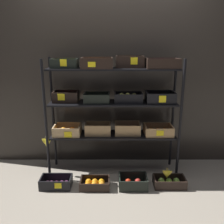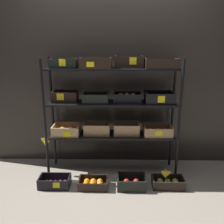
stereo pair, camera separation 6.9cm
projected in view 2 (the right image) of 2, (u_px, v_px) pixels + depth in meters
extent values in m
plane|color=gray|center=(112.00, 171.00, 3.22)|extent=(10.00, 10.00, 0.00)
cube|color=#2D2823|center=(113.00, 66.00, 3.22)|extent=(3.96, 0.12, 2.65)
cylinder|color=black|center=(45.00, 122.00, 2.86)|extent=(0.03, 0.03, 1.45)
cylinder|color=black|center=(179.00, 123.00, 2.83)|extent=(0.03, 0.03, 1.45)
cylinder|color=black|center=(53.00, 113.00, 3.21)|extent=(0.03, 0.03, 1.45)
cylinder|color=black|center=(172.00, 114.00, 3.18)|extent=(0.03, 0.03, 1.45)
cube|color=black|center=(112.00, 135.00, 3.08)|extent=(1.53, 0.33, 0.02)
cube|color=black|center=(112.00, 103.00, 2.97)|extent=(1.53, 0.33, 0.02)
cube|color=black|center=(112.00, 69.00, 2.86)|extent=(1.53, 0.33, 0.02)
cube|color=tan|center=(67.00, 134.00, 3.08)|extent=(0.33, 0.26, 0.01)
cube|color=tan|center=(64.00, 133.00, 2.94)|extent=(0.33, 0.02, 0.11)
cube|color=tan|center=(68.00, 126.00, 3.18)|extent=(0.33, 0.02, 0.11)
cube|color=tan|center=(54.00, 129.00, 3.06)|extent=(0.02, 0.23, 0.11)
cube|color=tan|center=(79.00, 129.00, 3.06)|extent=(0.02, 0.23, 0.11)
sphere|color=orange|center=(61.00, 132.00, 3.02)|extent=(0.07, 0.07, 0.07)
sphere|color=orange|center=(71.00, 131.00, 3.03)|extent=(0.07, 0.07, 0.07)
sphere|color=orange|center=(63.00, 129.00, 3.10)|extent=(0.07, 0.07, 0.07)
sphere|color=orange|center=(71.00, 129.00, 3.10)|extent=(0.07, 0.07, 0.07)
cube|color=yellow|center=(67.00, 134.00, 2.94)|extent=(0.09, 0.01, 0.08)
cube|color=tan|center=(97.00, 133.00, 3.09)|extent=(0.32, 0.20, 0.01)
cube|color=tan|center=(96.00, 131.00, 2.98)|extent=(0.32, 0.02, 0.12)
cube|color=tan|center=(98.00, 126.00, 3.16)|extent=(0.32, 0.02, 0.12)
cube|color=tan|center=(85.00, 128.00, 3.07)|extent=(0.02, 0.17, 0.12)
cube|color=tan|center=(109.00, 128.00, 3.07)|extent=(0.02, 0.17, 0.12)
sphere|color=gold|center=(93.00, 131.00, 3.05)|extent=(0.07, 0.07, 0.07)
sphere|color=#DDC24E|center=(101.00, 131.00, 3.05)|extent=(0.07, 0.07, 0.07)
sphere|color=#E5C552|center=(93.00, 129.00, 3.10)|extent=(0.07, 0.07, 0.07)
sphere|color=gold|center=(102.00, 129.00, 3.10)|extent=(0.07, 0.07, 0.07)
cube|color=tan|center=(126.00, 133.00, 3.09)|extent=(0.31, 0.22, 0.01)
cube|color=tan|center=(127.00, 131.00, 2.97)|extent=(0.31, 0.02, 0.13)
cube|color=tan|center=(126.00, 125.00, 3.17)|extent=(0.31, 0.02, 0.13)
cube|color=tan|center=(115.00, 128.00, 3.08)|extent=(0.02, 0.19, 0.13)
cube|color=tan|center=(138.00, 128.00, 3.07)|extent=(0.02, 0.19, 0.13)
sphere|color=#661D4E|center=(120.00, 132.00, 3.05)|extent=(0.05, 0.05, 0.05)
sphere|color=#68285B|center=(124.00, 132.00, 3.05)|extent=(0.05, 0.05, 0.05)
sphere|color=#63174B|center=(129.00, 132.00, 3.05)|extent=(0.05, 0.05, 0.05)
sphere|color=#6C2749|center=(134.00, 132.00, 3.05)|extent=(0.05, 0.05, 0.05)
sphere|color=#5A285D|center=(119.00, 130.00, 3.12)|extent=(0.05, 0.05, 0.05)
sphere|color=#6C1B4D|center=(124.00, 130.00, 3.12)|extent=(0.05, 0.05, 0.05)
sphere|color=#6A2A54|center=(129.00, 130.00, 3.12)|extent=(0.05, 0.05, 0.05)
sphere|color=#55244D|center=(133.00, 130.00, 3.12)|extent=(0.05, 0.05, 0.05)
cube|color=tan|center=(157.00, 134.00, 3.06)|extent=(0.34, 0.26, 0.01)
cube|color=tan|center=(159.00, 133.00, 2.92)|extent=(0.34, 0.02, 0.11)
cube|color=tan|center=(156.00, 127.00, 3.16)|extent=(0.34, 0.02, 0.11)
cube|color=tan|center=(144.00, 130.00, 3.04)|extent=(0.02, 0.23, 0.11)
cube|color=tan|center=(171.00, 130.00, 3.04)|extent=(0.02, 0.23, 0.11)
sphere|color=orange|center=(151.00, 133.00, 3.01)|extent=(0.06, 0.06, 0.06)
sphere|color=orange|center=(158.00, 133.00, 3.01)|extent=(0.06, 0.06, 0.06)
sphere|color=orange|center=(165.00, 133.00, 3.00)|extent=(0.06, 0.06, 0.06)
sphere|color=orange|center=(150.00, 130.00, 3.09)|extent=(0.06, 0.06, 0.06)
sphere|color=orange|center=(157.00, 130.00, 3.09)|extent=(0.06, 0.06, 0.06)
sphere|color=orange|center=(164.00, 130.00, 3.08)|extent=(0.06, 0.06, 0.06)
cube|color=yellow|center=(159.00, 134.00, 2.91)|extent=(0.09, 0.01, 0.06)
cube|color=black|center=(65.00, 101.00, 3.01)|extent=(0.30, 0.22, 0.01)
cube|color=black|center=(63.00, 97.00, 2.90)|extent=(0.30, 0.02, 0.11)
cube|color=black|center=(67.00, 94.00, 3.09)|extent=(0.30, 0.02, 0.11)
cube|color=black|center=(54.00, 96.00, 3.00)|extent=(0.02, 0.18, 0.11)
cube|color=black|center=(77.00, 96.00, 2.99)|extent=(0.02, 0.18, 0.11)
sphere|color=red|center=(60.00, 98.00, 2.98)|extent=(0.07, 0.07, 0.07)
sphere|color=red|center=(69.00, 98.00, 2.98)|extent=(0.07, 0.07, 0.07)
sphere|color=red|center=(62.00, 97.00, 3.03)|extent=(0.07, 0.07, 0.07)
sphere|color=red|center=(70.00, 97.00, 3.03)|extent=(0.07, 0.07, 0.07)
cube|color=yellow|center=(60.00, 97.00, 2.89)|extent=(0.08, 0.01, 0.08)
cube|color=black|center=(96.00, 102.00, 2.97)|extent=(0.30, 0.23, 0.01)
cube|color=black|center=(95.00, 99.00, 2.85)|extent=(0.30, 0.02, 0.10)
cube|color=black|center=(97.00, 95.00, 3.05)|extent=(0.30, 0.02, 0.10)
cube|color=black|center=(84.00, 97.00, 2.95)|extent=(0.02, 0.20, 0.10)
cube|color=black|center=(108.00, 97.00, 2.95)|extent=(0.02, 0.20, 0.10)
sphere|color=#89BC43|center=(92.00, 99.00, 2.93)|extent=(0.07, 0.07, 0.07)
sphere|color=#8CBF33|center=(100.00, 99.00, 2.92)|extent=(0.07, 0.07, 0.07)
sphere|color=#89B139|center=(92.00, 98.00, 2.98)|extent=(0.07, 0.07, 0.07)
sphere|color=#97C541|center=(100.00, 98.00, 2.99)|extent=(0.07, 0.07, 0.07)
cube|color=black|center=(127.00, 101.00, 2.98)|extent=(0.33, 0.22, 0.01)
cube|color=black|center=(127.00, 99.00, 2.87)|extent=(0.33, 0.02, 0.10)
cube|color=black|center=(127.00, 95.00, 3.07)|extent=(0.33, 0.02, 0.10)
cube|color=black|center=(114.00, 97.00, 2.97)|extent=(0.02, 0.19, 0.10)
cube|color=black|center=(140.00, 97.00, 2.96)|extent=(0.02, 0.19, 0.10)
ellipsoid|color=tan|center=(121.00, 98.00, 2.94)|extent=(0.07, 0.07, 0.09)
ellipsoid|color=#ACB24C|center=(127.00, 98.00, 2.94)|extent=(0.07, 0.07, 0.09)
ellipsoid|color=#B2B74B|center=(134.00, 98.00, 2.94)|extent=(0.07, 0.07, 0.09)
ellipsoid|color=#B6BB57|center=(121.00, 97.00, 3.00)|extent=(0.07, 0.07, 0.09)
ellipsoid|color=#BBB94C|center=(127.00, 97.00, 3.00)|extent=(0.07, 0.07, 0.09)
ellipsoid|color=tan|center=(133.00, 97.00, 3.00)|extent=(0.07, 0.07, 0.09)
cube|color=black|center=(159.00, 102.00, 2.95)|extent=(0.34, 0.26, 0.01)
cube|color=black|center=(161.00, 99.00, 2.82)|extent=(0.34, 0.02, 0.12)
cube|color=black|center=(158.00, 95.00, 3.05)|extent=(0.34, 0.02, 0.12)
cube|color=black|center=(145.00, 97.00, 2.94)|extent=(0.02, 0.23, 0.12)
cube|color=black|center=(173.00, 97.00, 2.93)|extent=(0.02, 0.23, 0.12)
ellipsoid|color=brown|center=(151.00, 100.00, 2.89)|extent=(0.05, 0.05, 0.07)
ellipsoid|color=brown|center=(157.00, 100.00, 2.89)|extent=(0.05, 0.05, 0.07)
ellipsoid|color=brown|center=(163.00, 100.00, 2.89)|extent=(0.05, 0.05, 0.07)
ellipsoid|color=brown|center=(168.00, 100.00, 2.88)|extent=(0.05, 0.05, 0.07)
ellipsoid|color=brown|center=(151.00, 99.00, 2.94)|extent=(0.05, 0.05, 0.07)
ellipsoid|color=brown|center=(157.00, 99.00, 2.94)|extent=(0.05, 0.05, 0.07)
ellipsoid|color=brown|center=(162.00, 99.00, 2.94)|extent=(0.05, 0.05, 0.07)
ellipsoid|color=brown|center=(167.00, 99.00, 2.94)|extent=(0.05, 0.05, 0.07)
ellipsoid|color=brown|center=(150.00, 98.00, 3.00)|extent=(0.05, 0.05, 0.07)
ellipsoid|color=brown|center=(156.00, 98.00, 3.00)|extent=(0.05, 0.05, 0.07)
ellipsoid|color=brown|center=(161.00, 98.00, 3.00)|extent=(0.05, 0.05, 0.07)
ellipsoid|color=brown|center=(166.00, 98.00, 3.00)|extent=(0.05, 0.05, 0.07)
cube|color=yellow|center=(161.00, 99.00, 2.81)|extent=(0.08, 0.01, 0.08)
cube|color=black|center=(64.00, 67.00, 2.87)|extent=(0.30, 0.24, 0.01)
cube|color=black|center=(62.00, 63.00, 2.75)|extent=(0.30, 0.02, 0.09)
cube|color=black|center=(66.00, 62.00, 2.96)|extent=(0.30, 0.02, 0.09)
cube|color=black|center=(52.00, 63.00, 2.86)|extent=(0.02, 0.21, 0.09)
cube|color=black|center=(76.00, 63.00, 2.85)|extent=(0.02, 0.21, 0.09)
ellipsoid|color=yellow|center=(57.00, 64.00, 2.82)|extent=(0.06, 0.06, 0.08)
ellipsoid|color=yellow|center=(63.00, 64.00, 2.82)|extent=(0.06, 0.06, 0.08)
ellipsoid|color=yellow|center=(70.00, 64.00, 2.82)|extent=(0.06, 0.06, 0.08)
ellipsoid|color=yellow|center=(59.00, 63.00, 2.90)|extent=(0.06, 0.06, 0.08)
ellipsoid|color=yellow|center=(65.00, 63.00, 2.89)|extent=(0.06, 0.06, 0.08)
ellipsoid|color=yellow|center=(71.00, 63.00, 2.89)|extent=(0.06, 0.06, 0.08)
cube|color=yellow|center=(62.00, 63.00, 2.74)|extent=(0.07, 0.01, 0.08)
cube|color=black|center=(96.00, 68.00, 2.82)|extent=(0.36, 0.25, 0.01)
cube|color=black|center=(95.00, 63.00, 2.69)|extent=(0.36, 0.02, 0.11)
cube|color=black|center=(97.00, 62.00, 2.92)|extent=(0.36, 0.02, 0.11)
cube|color=black|center=(81.00, 62.00, 2.81)|extent=(0.02, 0.22, 0.11)
cube|color=black|center=(111.00, 62.00, 2.80)|extent=(0.02, 0.22, 0.11)
sphere|color=orange|center=(88.00, 64.00, 2.78)|extent=(0.07, 0.07, 0.07)
sphere|color=orange|center=(96.00, 64.00, 2.78)|extent=(0.07, 0.07, 0.07)
sphere|color=orange|center=(103.00, 64.00, 2.78)|extent=(0.07, 0.07, 0.07)
sphere|color=orange|center=(89.00, 64.00, 2.85)|extent=(0.07, 0.07, 0.07)
sphere|color=orange|center=(96.00, 64.00, 2.84)|extent=(0.07, 0.07, 0.07)
sphere|color=orange|center=(103.00, 64.00, 2.84)|extent=(0.07, 0.07, 0.07)
cube|color=yellow|center=(90.00, 64.00, 2.69)|extent=(0.08, 0.01, 0.06)
cube|color=black|center=(129.00, 67.00, 2.90)|extent=(0.33, 0.21, 0.01)
cube|color=black|center=(129.00, 62.00, 2.79)|extent=(0.33, 0.02, 0.12)
cube|color=black|center=(128.00, 61.00, 2.98)|extent=(0.33, 0.02, 0.12)
cube|color=black|center=(116.00, 61.00, 2.89)|extent=(0.02, 0.18, 0.12)
cube|color=black|center=(142.00, 61.00, 2.88)|extent=(0.02, 0.18, 0.12)
sphere|color=gold|center=(124.00, 64.00, 2.86)|extent=(0.07, 0.07, 0.07)
sphere|color=#D7B351|center=(133.00, 64.00, 2.86)|extent=(0.07, 0.07, 0.07)
sphere|color=#E7C24D|center=(124.00, 63.00, 2.92)|extent=(0.07, 0.07, 0.07)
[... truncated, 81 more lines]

